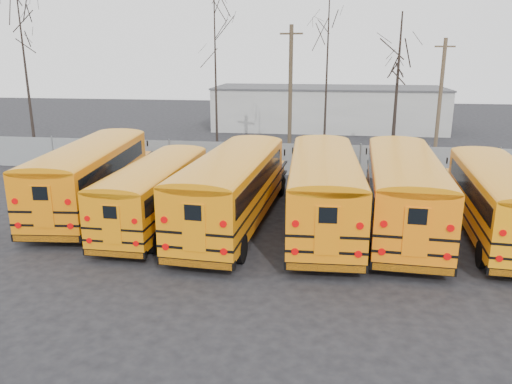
# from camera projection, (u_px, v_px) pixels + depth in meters

# --- Properties ---
(ground) EXTENTS (120.00, 120.00, 0.00)m
(ground) POSITION_uv_depth(u_px,v_px,m) (274.00, 247.00, 19.74)
(ground) COLOR black
(ground) RESTS_ON ground
(fence) EXTENTS (40.00, 0.04, 2.00)m
(fence) POSITION_uv_depth(u_px,v_px,m) (294.00, 159.00, 30.91)
(fence) COLOR gray
(fence) RESTS_ON ground
(distant_building) EXTENTS (22.00, 8.00, 4.00)m
(distant_building) POSITION_uv_depth(u_px,v_px,m) (328.00, 109.00, 49.44)
(distant_building) COLOR #B7B6B1
(distant_building) RESTS_ON ground
(bus_a) EXTENTS (3.82, 12.10, 3.34)m
(bus_a) POSITION_uv_depth(u_px,v_px,m) (92.00, 170.00, 23.92)
(bus_a) COLOR black
(bus_a) RESTS_ON ground
(bus_b) EXTENTS (2.63, 10.41, 2.90)m
(bus_b) POSITION_uv_depth(u_px,v_px,m) (157.00, 187.00, 21.96)
(bus_b) COLOR black
(bus_b) RESTS_ON ground
(bus_c) EXTENTS (3.59, 12.16, 3.36)m
(bus_c) POSITION_uv_depth(u_px,v_px,m) (233.00, 183.00, 21.56)
(bus_c) COLOR black
(bus_c) RESTS_ON ground
(bus_d) EXTENTS (3.18, 12.20, 3.39)m
(bus_d) POSITION_uv_depth(u_px,v_px,m) (324.00, 184.00, 21.36)
(bus_d) COLOR black
(bus_d) RESTS_ON ground
(bus_e) EXTENTS (3.48, 12.22, 3.38)m
(bus_e) POSITION_uv_depth(u_px,v_px,m) (403.00, 185.00, 21.18)
(bus_e) COLOR black
(bus_e) RESTS_ON ground
(bus_f) EXTENTS (3.32, 11.14, 3.08)m
(bus_f) POSITION_uv_depth(u_px,v_px,m) (497.00, 195.00, 20.42)
(bus_f) COLOR black
(bus_f) RESTS_ON ground
(utility_pole_left) EXTENTS (1.65, 0.35, 9.28)m
(utility_pole_left) POSITION_uv_depth(u_px,v_px,m) (290.00, 90.00, 35.90)
(utility_pole_left) COLOR #433626
(utility_pole_left) RESTS_ON ground
(utility_pole_right) EXTENTS (1.44, 0.57, 8.33)m
(utility_pole_right) POSITION_uv_depth(u_px,v_px,m) (440.00, 100.00, 34.04)
(utility_pole_right) COLOR brown
(utility_pole_right) RESTS_ON ground
(tree_0) EXTENTS (0.26, 0.26, 11.14)m
(tree_0) POSITION_uv_depth(u_px,v_px,m) (27.00, 80.00, 34.25)
(tree_0) COLOR black
(tree_0) RESTS_ON ground
(tree_1) EXTENTS (0.26, 0.26, 11.35)m
(tree_1) POSITION_uv_depth(u_px,v_px,m) (216.00, 80.00, 32.20)
(tree_1) COLOR black
(tree_1) RESTS_ON ground
(tree_2) EXTENTS (0.26, 0.26, 11.96)m
(tree_2) POSITION_uv_depth(u_px,v_px,m) (327.00, 75.00, 32.72)
(tree_2) COLOR black
(tree_2) RESTS_ON ground
(tree_3) EXTENTS (0.26, 0.26, 9.80)m
(tree_3) POSITION_uv_depth(u_px,v_px,m) (396.00, 93.00, 31.43)
(tree_3) COLOR black
(tree_3) RESTS_ON ground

